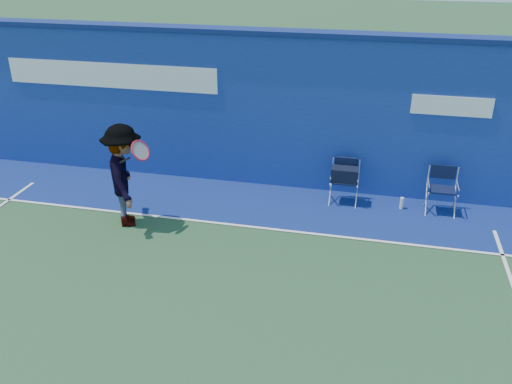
% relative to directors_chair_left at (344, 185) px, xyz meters
% --- Properties ---
extents(ground, '(80.00, 80.00, 0.00)m').
position_rel_directors_chair_left_xyz_m(ground, '(-1.84, -4.56, -0.36)').
color(ground, '#274929').
rests_on(ground, ground).
extents(stadium_wall, '(24.00, 0.50, 3.08)m').
position_rel_directors_chair_left_xyz_m(stadium_wall, '(-1.84, 0.64, 1.19)').
color(stadium_wall, navy).
rests_on(stadium_wall, ground).
extents(out_of_bounds_strip, '(24.00, 1.80, 0.01)m').
position_rel_directors_chair_left_xyz_m(out_of_bounds_strip, '(-1.84, -0.46, -0.36)').
color(out_of_bounds_strip, navy).
rests_on(out_of_bounds_strip, ground).
extents(court_lines, '(24.00, 12.00, 0.01)m').
position_rel_directors_chair_left_xyz_m(court_lines, '(-1.84, -3.96, -0.35)').
color(court_lines, white).
rests_on(court_lines, out_of_bounds_strip).
extents(directors_chair_left, '(0.50, 0.46, 0.84)m').
position_rel_directors_chair_left_xyz_m(directors_chair_left, '(0.00, 0.00, 0.00)').
color(directors_chair_left, silver).
rests_on(directors_chair_left, ground).
extents(directors_chair_right, '(0.51, 0.46, 0.85)m').
position_rel_directors_chair_left_xyz_m(directors_chair_right, '(1.77, -0.00, -0.09)').
color(directors_chair_right, silver).
rests_on(directors_chair_right, ground).
extents(water_bottle, '(0.07, 0.07, 0.23)m').
position_rel_directors_chair_left_xyz_m(water_bottle, '(1.09, -0.04, -0.24)').
color(water_bottle, silver).
rests_on(water_bottle, ground).
extents(tennis_player, '(1.13, 1.36, 1.83)m').
position_rel_directors_chair_left_xyz_m(tennis_player, '(-3.67, -1.66, 0.56)').
color(tennis_player, '#EA4738').
rests_on(tennis_player, ground).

